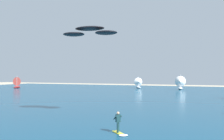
# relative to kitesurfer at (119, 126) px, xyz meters

# --- Properties ---
(ocean) EXTENTS (160.00, 90.00, 0.10)m
(ocean) POSITION_rel_kitesurfer_xyz_m (-2.05, 36.43, -0.65)
(ocean) COLOR navy
(ocean) RESTS_ON ground
(kitesurfer) EXTENTS (1.80, 1.77, 1.67)m
(kitesurfer) POSITION_rel_kitesurfer_xyz_m (0.00, 0.00, 0.00)
(kitesurfer) COLOR yellow
(kitesurfer) RESTS_ON ocean
(kite) EXTENTS (6.51, 2.77, 0.96)m
(kite) POSITION_rel_kitesurfer_xyz_m (-5.69, 5.87, 8.80)
(kite) COLOR black
(sailboat_anchored_offshore) EXTENTS (3.25, 3.75, 4.26)m
(sailboat_anchored_offshore) POSITION_rel_kitesurfer_xyz_m (-54.50, 45.77, 1.35)
(sailboat_anchored_offshore) COLOR maroon
(sailboat_anchored_offshore) RESTS_ON ocean
(sailboat_far_right) EXTENTS (3.39, 3.63, 4.03)m
(sailboat_far_right) POSITION_rel_kitesurfer_xyz_m (-15.23, 59.64, 1.25)
(sailboat_far_right) COLOR white
(sailboat_far_right) RESTS_ON ocean
(sailboat_heeled_over) EXTENTS (3.43, 4.04, 4.71)m
(sailboat_heeled_over) POSITION_rel_kitesurfer_xyz_m (-1.62, 58.26, 1.55)
(sailboat_heeled_over) COLOR silver
(sailboat_heeled_over) RESTS_ON ocean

